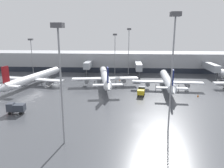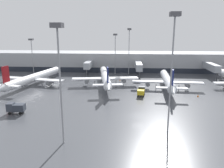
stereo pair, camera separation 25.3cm
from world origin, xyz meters
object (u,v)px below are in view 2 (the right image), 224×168
at_px(traffic_cone_3, 198,96).
at_px(apron_light_mast_6, 115,42).
at_px(parked_jet_4, 34,78).
at_px(apron_light_mast_5, 129,39).
at_px(service_truck_1, 16,107).
at_px(apron_light_mast_1, 58,52).
at_px(parked_jet_2, 105,77).
at_px(parked_jet_0, 167,81).
at_px(traffic_cone_0, 120,80).
at_px(apron_light_mast_3, 173,42).
at_px(service_truck_0, 141,91).
at_px(apron_light_mast_2, 31,46).

bearing_deg(traffic_cone_3, apron_light_mast_6, 128.16).
bearing_deg(parked_jet_4, apron_light_mast_5, -46.25).
relative_size(service_truck_1, apron_light_mast_1, 0.20).
distance_m(parked_jet_2, apron_light_mast_6, 25.39).
bearing_deg(parked_jet_2, parked_jet_4, 81.78).
distance_m(parked_jet_0, service_truck_1, 47.38).
bearing_deg(apron_light_mast_5, parked_jet_4, -147.39).
height_order(parked_jet_4, apron_light_mast_6, apron_light_mast_6).
height_order(traffic_cone_0, apron_light_mast_3, apron_light_mast_3).
xyz_separation_m(service_truck_1, apron_light_mast_3, (34.83, -7.04, 15.87)).
xyz_separation_m(apron_light_mast_3, apron_light_mast_5, (-7.47, 58.09, -1.42)).
bearing_deg(apron_light_mast_3, service_truck_0, 98.90).
distance_m(apron_light_mast_2, apron_light_mast_6, 38.62).
bearing_deg(parked_jet_4, service_truck_0, -95.37).
xyz_separation_m(parked_jet_2, service_truck_0, (12.24, -11.75, -1.71)).
height_order(parked_jet_2, apron_light_mast_1, apron_light_mast_1).
relative_size(parked_jet_4, service_truck_1, 9.24).
bearing_deg(apron_light_mast_6, service_truck_1, -112.31).
bearing_deg(apron_light_mast_5, apron_light_mast_6, 175.51).
distance_m(apron_light_mast_2, apron_light_mast_5, 44.91).
bearing_deg(service_truck_1, apron_light_mast_1, 134.19).
height_order(service_truck_0, apron_light_mast_5, apron_light_mast_5).
height_order(service_truck_1, traffic_cone_3, service_truck_1).
xyz_separation_m(service_truck_0, apron_light_mast_6, (-9.90, 34.39, 12.96)).
xyz_separation_m(parked_jet_2, apron_light_mast_3, (16.02, -35.93, 14.25)).
height_order(parked_jet_0, apron_light_mast_3, apron_light_mast_3).
distance_m(parked_jet_2, apron_light_mast_5, 26.99).
bearing_deg(apron_light_mast_5, parked_jet_2, -111.12).
bearing_deg(apron_light_mast_6, apron_light_mast_3, -76.84).
bearing_deg(service_truck_0, parked_jet_4, 83.02).
relative_size(apron_light_mast_3, apron_light_mast_5, 1.10).
bearing_deg(traffic_cone_3, traffic_cone_0, 139.24).
xyz_separation_m(traffic_cone_3, apron_light_mast_5, (-20.84, 33.95, 15.62)).
distance_m(parked_jet_0, apron_light_mast_3, 35.43).
height_order(traffic_cone_3, apron_light_mast_2, apron_light_mast_2).
bearing_deg(traffic_cone_3, parked_jet_0, 135.47).
relative_size(parked_jet_2, service_truck_0, 8.62).
distance_m(parked_jet_0, apron_light_mast_1, 47.31).
xyz_separation_m(traffic_cone_3, apron_light_mast_6, (-27.06, 34.44, 14.04)).
bearing_deg(apron_light_mast_5, apron_light_mast_3, -82.67).
bearing_deg(parked_jet_2, parked_jet_0, -109.34).
bearing_deg(parked_jet_0, parked_jet_2, 83.20).
relative_size(parked_jet_0, parked_jet_2, 0.89).
bearing_deg(apron_light_mast_1, traffic_cone_0, 80.72).
height_order(apron_light_mast_1, apron_light_mast_3, apron_light_mast_3).
height_order(parked_jet_4, apron_light_mast_3, apron_light_mast_3).
distance_m(service_truck_1, traffic_cone_3, 51.16).
bearing_deg(parked_jet_4, apron_light_mast_6, -40.38).
height_order(parked_jet_0, apron_light_mast_2, apron_light_mast_2).
bearing_deg(apron_light_mast_3, traffic_cone_3, 61.02).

